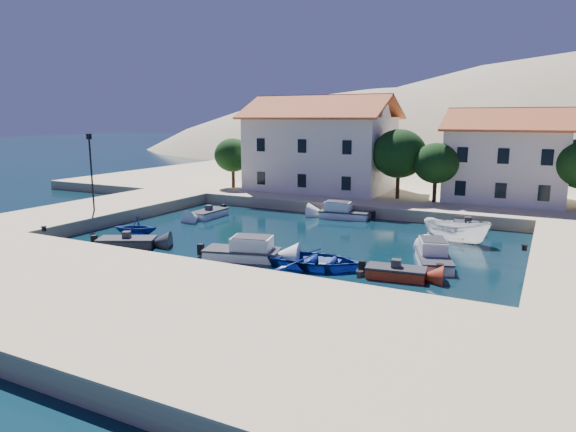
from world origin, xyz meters
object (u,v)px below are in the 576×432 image
object	(u,v)px
building_left	(321,142)
rowboat_south	(316,267)
lamppost	(91,165)
boat_east	(455,242)
cabin_cruiser_east	(434,257)
cabin_cruiser_south	(242,251)
building_mid	(507,154)

from	to	relation	value
building_left	rowboat_south	size ratio (longest dim) A/B	2.70
lamppost	boat_east	size ratio (longest dim) A/B	1.33
lamppost	cabin_cruiser_east	xyz separation A→B (m)	(27.52, 0.01, -4.28)
cabin_cruiser_south	boat_east	world-z (taller)	cabin_cruiser_south
lamppost	cabin_cruiser_east	size ratio (longest dim) A/B	1.34
building_left	building_mid	world-z (taller)	building_left
rowboat_south	cabin_cruiser_east	bearing A→B (deg)	-66.46
building_mid	lamppost	world-z (taller)	building_mid
boat_east	rowboat_south	bearing A→B (deg)	159.24
building_mid	rowboat_south	xyz separation A→B (m)	(-7.92, -24.53, -5.22)
building_mid	rowboat_south	world-z (taller)	building_mid
building_left	lamppost	xyz separation A→B (m)	(-11.50, -20.00, -1.18)
cabin_cruiser_south	cabin_cruiser_east	xyz separation A→B (m)	(10.70, 3.95, -0.00)
rowboat_south	boat_east	bearing A→B (deg)	-38.43
building_left	boat_east	xyz separation A→B (m)	(16.17, -13.45, -5.94)
building_left	cabin_cruiser_south	bearing A→B (deg)	-77.47
cabin_cruiser_east	lamppost	bearing A→B (deg)	71.17
cabin_cruiser_south	building_left	bearing A→B (deg)	87.50
building_mid	cabin_cruiser_east	world-z (taller)	building_mid
cabin_cruiser_east	boat_east	world-z (taller)	cabin_cruiser_east
building_mid	cabin_cruiser_east	size ratio (longest dim) A/B	2.26
cabin_cruiser_south	building_mid	bearing A→B (deg)	48.01
cabin_cruiser_south	boat_east	bearing A→B (deg)	28.98
building_left	boat_east	bearing A→B (deg)	-39.76
lamppost	cabin_cruiser_south	distance (m)	17.79
cabin_cruiser_east	boat_east	xyz separation A→B (m)	(0.15, 6.53, -0.48)
cabin_cruiser_east	boat_east	bearing A→B (deg)	-20.19
building_left	lamppost	size ratio (longest dim) A/B	2.36
building_left	cabin_cruiser_east	distance (m)	26.19
cabin_cruiser_east	building_left	bearing A→B (deg)	19.85
boat_east	cabin_cruiser_south	bearing A→B (deg)	144.41
cabin_cruiser_south	rowboat_south	xyz separation A→B (m)	(4.76, 0.40, -0.48)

